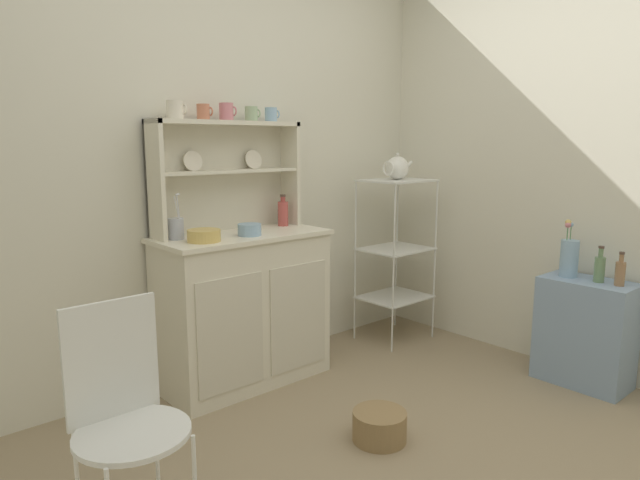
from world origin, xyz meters
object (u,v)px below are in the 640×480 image
bakers_rack (396,241)px  jam_bottle (283,213)px  hutch_cabinet (244,307)px  oil_bottle (600,268)px  hutch_shelf_unit (224,167)px  side_shelf_blue (585,332)px  utensil_jar (176,228)px  wire_chair (124,407)px  cup_cream_0 (175,110)px  bowl_mixing_large (204,236)px  flower_vase (569,257)px  porcelain_teapot (397,168)px  vinegar_bottle (620,272)px  floor_basket (380,426)px

bakers_rack → jam_bottle: size_ratio=5.88×
hutch_cabinet → oil_bottle: 1.95m
jam_bottle → hutch_shelf_unit: bearing=167.9°
bakers_rack → side_shelf_blue: 1.28m
side_shelf_blue → utensil_jar: (-1.76, 1.36, 0.61)m
hutch_shelf_unit → wire_chair: size_ratio=1.04×
hutch_shelf_unit → jam_bottle: hutch_shelf_unit is taller
hutch_cabinet → bakers_rack: 1.20m
cup_cream_0 → bowl_mixing_large: size_ratio=0.58×
bakers_rack → flower_vase: 1.10m
wire_chair → flower_vase: bearing=1.7°
utensil_jar → hutch_shelf_unit: bearing=13.5°
side_shelf_blue → cup_cream_0: 2.52m
side_shelf_blue → porcelain_teapot: bearing=101.2°
flower_vase → porcelain_teapot: bearing=102.4°
hutch_shelf_unit → jam_bottle: 0.46m
bowl_mixing_large → oil_bottle: bowl_mixing_large is taller
hutch_cabinet → oil_bottle: bearing=-43.4°
bakers_rack → flower_vase: size_ratio=3.39×
hutch_shelf_unit → vinegar_bottle: size_ratio=4.88×
wire_chair → floor_basket: bearing=5.1°
wire_chair → cup_cream_0: (0.75, 1.01, 0.99)m
bowl_mixing_large → jam_bottle: size_ratio=0.90×
utensil_jar → vinegar_bottle: bearing=-40.8°
side_shelf_blue → wire_chair: bearing=170.8°
jam_bottle → porcelain_teapot: size_ratio=0.77×
hutch_cabinet → wire_chair: hutch_cabinet is taller
wire_chair → oil_bottle: size_ratio=4.29×
oil_bottle → side_shelf_blue: bearing=90.0°
hutch_cabinet → wire_chair: 1.38m
side_shelf_blue → vinegar_bottle: (-0.00, -0.15, 0.37)m
vinegar_bottle → porcelain_teapot: bearing=100.0°
wire_chair → oil_bottle: (2.46, -0.45, 0.16)m
hutch_cabinet → cup_cream_0: cup_cream_0 is taller
flower_vase → wire_chair: bearing=173.5°
side_shelf_blue → utensil_jar: utensil_jar is taller
flower_vase → oil_bottle: bearing=-89.9°
cup_cream_0 → flower_vase: (1.71, -1.29, -0.80)m
bakers_rack → wire_chair: bearing=-160.3°
cup_cream_0 → vinegar_bottle: bearing=-42.4°
flower_vase → oil_bottle: size_ratio=1.63×
bakers_rack → cup_cream_0: cup_cream_0 is taller
side_shelf_blue → flower_vase: flower_vase is taller
bowl_mixing_large → jam_bottle: 0.65m
side_shelf_blue → jam_bottle: jam_bottle is taller
floor_basket → oil_bottle: bearing=-16.3°
bowl_mixing_large → side_shelf_blue: bearing=-35.7°
wire_chair → jam_bottle: bearing=43.0°
floor_basket → jam_bottle: size_ratio=1.32×
porcelain_teapot → wire_chair: bearing=-160.3°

